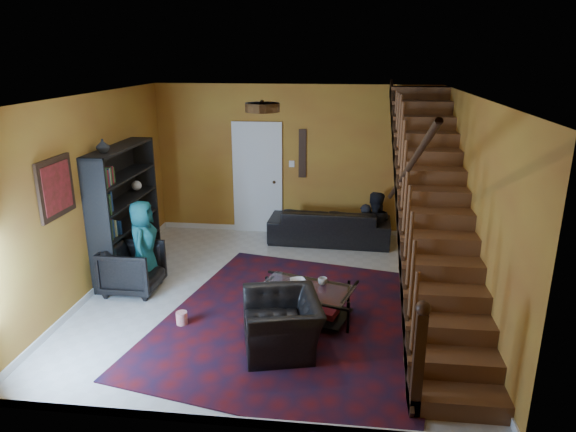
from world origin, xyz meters
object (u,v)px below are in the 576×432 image
at_px(bookshelf, 126,213).
at_px(coffee_table, 305,301).
at_px(sofa, 330,225).
at_px(armchair_left, 133,269).
at_px(armchair_right, 282,324).

bearing_deg(bookshelf, coffee_table, -23.35).
height_order(bookshelf, sofa, bookshelf).
relative_size(bookshelf, sofa, 0.91).
bearing_deg(sofa, armchair_left, 43.41).
relative_size(sofa, armchair_right, 2.22).
bearing_deg(coffee_table, bookshelf, 156.65).
bearing_deg(armchair_right, bookshelf, -140.19).
xyz_separation_m(sofa, coffee_table, (-0.19, -2.96, -0.06)).
distance_m(sofa, armchair_left, 3.65).
xyz_separation_m(sofa, armchair_right, (-0.41, -3.67, 0.00)).
xyz_separation_m(armchair_left, armchair_right, (2.34, -1.27, -0.03)).
relative_size(bookshelf, coffee_table, 1.51).
height_order(sofa, armchair_left, armchair_left).
height_order(sofa, coffee_table, sofa).
bearing_deg(coffee_table, sofa, 86.23).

